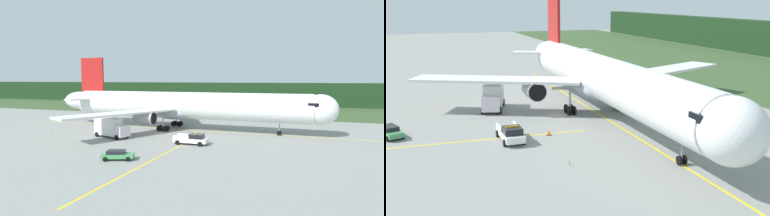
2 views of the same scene
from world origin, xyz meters
TOP-DOWN VIEW (x-y plane):
  - ground at (0.00, 0.00)m, footprint 320.00×320.00m
  - grass_verge at (0.00, 49.04)m, footprint 320.00×40.72m
  - distant_tree_line at (0.00, 72.94)m, footprint 288.00×5.70m
  - taxiway_centerline_main at (2.88, 5.07)m, footprint 80.72×1.69m
  - taxiway_centerline_spur at (7.43, -17.93)m, footprint 0.93×36.97m
  - airliner at (2.37, 5.08)m, footprint 60.84×48.04m
  - ops_pickup_truck at (9.11, -8.67)m, footprint 5.65×2.39m
  - catering_truck at (-7.00, -7.66)m, footprint 7.54×4.32m
  - staff_car at (2.98, -21.08)m, footprint 4.55×3.07m
  - apron_cone at (8.20, -4.10)m, footprint 0.56×0.56m
  - taxiway_edge_light_east at (18.66, -5.21)m, footprint 0.12×0.12m
  - taxiway_edge_light_west at (-23.13, -5.21)m, footprint 0.12×0.12m

SIDE VIEW (x-z plane):
  - ground at x=0.00m, z-range 0.00..0.00m
  - taxiway_centerline_main at x=2.88m, z-range 0.00..0.01m
  - taxiway_centerline_spur at x=7.43m, z-range 0.00..0.01m
  - grass_verge at x=0.00m, z-range 0.00..0.04m
  - taxiway_edge_light_east at x=18.66m, z-range 0.02..0.42m
  - taxiway_edge_light_west at x=-23.13m, z-range 0.02..0.47m
  - apron_cone at x=8.20m, z-range -0.01..0.69m
  - staff_car at x=2.98m, z-range 0.05..1.35m
  - ops_pickup_truck at x=9.11m, z-range -0.07..1.87m
  - catering_truck at x=-7.00m, z-range 0.02..3.72m
  - distant_tree_line at x=0.00m, z-range 0.00..9.09m
  - airliner at x=2.37m, z-range -2.72..12.84m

